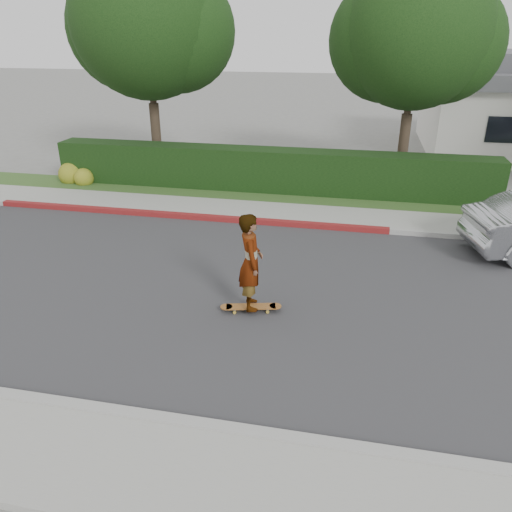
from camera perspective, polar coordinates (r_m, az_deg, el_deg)
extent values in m
plane|color=slate|center=(10.55, 10.32, -5.18)|extent=(120.00, 120.00, 0.00)
cube|color=#2D2D30|center=(10.55, 10.32, -5.16)|extent=(60.00, 8.00, 0.01)
cube|color=#9E9E99|center=(7.20, 8.98, -20.72)|extent=(60.00, 0.20, 0.15)
cube|color=gray|center=(6.60, 8.44, -26.30)|extent=(60.00, 1.60, 0.12)
cube|color=#9E9E99|center=(14.24, 11.00, 3.13)|extent=(60.00, 0.20, 0.15)
cube|color=maroon|center=(15.09, -8.35, 4.56)|extent=(12.00, 0.21, 0.15)
cube|color=gray|center=(15.09, 11.09, 4.29)|extent=(60.00, 1.60, 0.12)
cube|color=#2D4C1E|center=(16.61, 11.24, 6.11)|extent=(60.00, 1.60, 0.10)
cube|color=black|center=(17.25, 1.36, 9.68)|extent=(15.00, 1.00, 1.50)
sphere|color=#2D4C19|center=(19.57, -20.36, 8.75)|extent=(0.90, 0.90, 0.90)
sphere|color=#2D4C19|center=(19.11, -19.09, 8.43)|extent=(0.70, 0.70, 0.70)
cylinder|color=#33261C|center=(19.60, -11.29, 12.83)|extent=(0.36, 0.36, 2.70)
cylinder|color=#33261C|center=(19.31, -11.80, 18.72)|extent=(0.24, 0.24, 2.25)
sphere|color=black|center=(19.23, -12.37, 24.71)|extent=(5.20, 5.20, 5.20)
sphere|color=black|center=(19.91, -14.13, 23.96)|extent=(4.42, 4.42, 4.42)
sphere|color=black|center=(19.17, -9.20, 24.04)|extent=(4.16, 4.16, 4.16)
cylinder|color=#33261C|center=(18.68, 16.42, 11.48)|extent=(0.36, 0.36, 2.52)
cylinder|color=#33261C|center=(18.38, 17.14, 17.21)|extent=(0.24, 0.24, 2.10)
sphere|color=black|center=(18.27, 17.93, 23.06)|extent=(4.80, 4.80, 4.80)
sphere|color=black|center=(18.63, 15.09, 22.76)|extent=(4.08, 4.08, 4.08)
sphere|color=black|center=(18.67, 20.66, 21.79)|extent=(3.84, 3.84, 3.84)
cube|color=black|center=(22.18, 26.63, 12.76)|extent=(1.40, 0.06, 1.00)
cylinder|color=gold|center=(9.95, -2.47, -6.44)|extent=(0.07, 0.05, 0.07)
cylinder|color=gold|center=(10.11, -2.46, -5.90)|extent=(0.07, 0.05, 0.07)
cylinder|color=gold|center=(9.96, 1.32, -6.38)|extent=(0.07, 0.05, 0.07)
cylinder|color=gold|center=(10.12, 1.27, -5.85)|extent=(0.07, 0.05, 0.07)
cube|color=silver|center=(10.00, -2.47, -5.94)|extent=(0.10, 0.20, 0.03)
cube|color=silver|center=(10.01, 1.30, -5.89)|extent=(0.10, 0.20, 0.03)
cube|color=brown|center=(9.99, -0.58, -5.80)|extent=(1.01, 0.46, 0.02)
cylinder|color=brown|center=(9.99, -3.41, -5.83)|extent=(0.29, 0.29, 0.02)
cylinder|color=brown|center=(10.01, 2.24, -5.75)|extent=(0.29, 0.29, 0.02)
imported|color=white|center=(9.53, -0.61, -0.68)|extent=(0.65, 0.82, 1.95)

